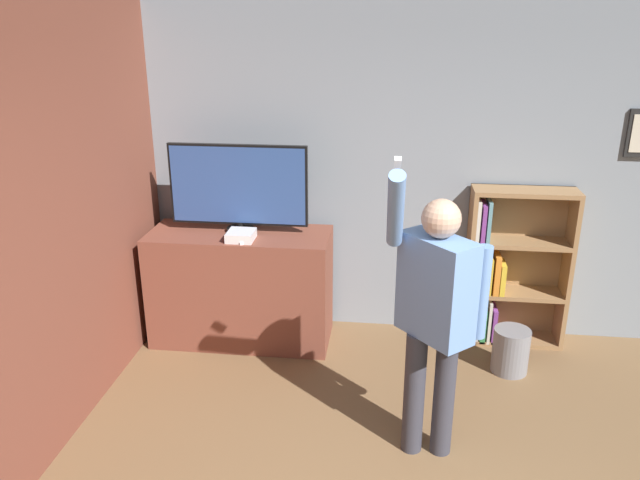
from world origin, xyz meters
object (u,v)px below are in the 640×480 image
Objects in this scene: television at (238,187)px; waste_bin at (511,350)px; person at (435,307)px; game_console at (241,236)px; bookshelf at (506,272)px.

waste_bin is at bearing -8.47° from television.
person is 5.46× the size of waste_bin.
television is 0.58× the size of person.
game_console is 0.11× the size of person.
bookshelf is at bearing 10.43° from game_console.
television is 2.02m from person.
bookshelf is 3.75× the size of waste_bin.
game_console is at bearing -74.60° from television.
person is 1.47m from waste_bin.
television is at bearing -174.12° from person.
waste_bin is (2.15, -0.32, -1.13)m from television.
person reaches higher than bookshelf.
bookshelf reaches higher than waste_bin.
bookshelf is (2.10, 0.39, -0.36)m from game_console.
game_console is 0.62× the size of waste_bin.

